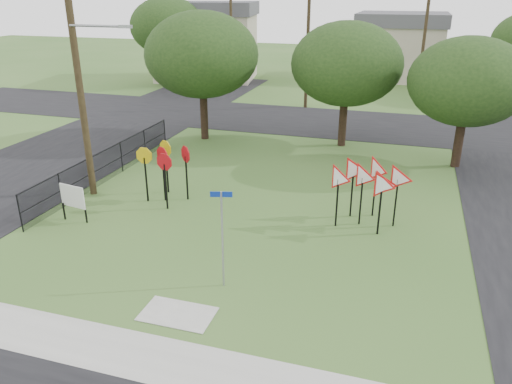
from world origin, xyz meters
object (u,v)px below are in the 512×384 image
Objects in this scene: yield_sign_cluster at (370,180)px; street_name_sign at (222,233)px; stop_sign_cluster at (165,160)px; info_board at (73,198)px.

street_name_sign is at bearing -123.87° from yield_sign_cluster.
stop_sign_cluster is at bearing -179.62° from yield_sign_cluster.
info_board is at bearing 160.11° from street_name_sign.
yield_sign_cluster is at bearing 15.42° from info_board.
stop_sign_cluster is 1.61× the size of info_board.
yield_sign_cluster is at bearing 56.13° from street_name_sign.
yield_sign_cluster reaches higher than info_board.
street_name_sign is at bearing -19.89° from info_board.
street_name_sign is 6.63m from yield_sign_cluster.
yield_sign_cluster reaches higher than stop_sign_cluster.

